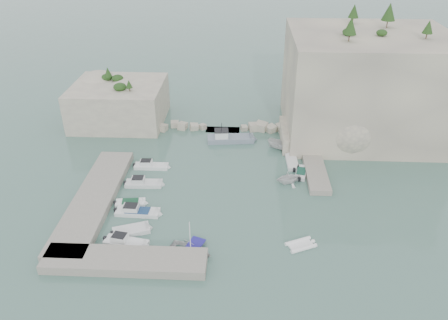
{
  "coord_description": "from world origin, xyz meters",
  "views": [
    {
      "loc": [
        2.62,
        -47.92,
        34.09
      ],
      "look_at": [
        0.0,
        6.0,
        3.0
      ],
      "focal_mm": 35.0,
      "sensor_mm": 36.0,
      "label": 1
    }
  ],
  "objects_px": {
    "motorboat_a": "(152,168)",
    "tender_east_a": "(288,183)",
    "motorboat_b": "(144,185)",
    "motorboat_e": "(131,232)",
    "inflatable_dinghy": "(301,246)",
    "rowboat": "(191,253)",
    "motorboat_d": "(138,214)",
    "work_boat": "(231,141)",
    "tender_east_b": "(301,174)",
    "motorboat_f": "(127,245)",
    "tender_east_d": "(281,150)",
    "motorboat_c": "(131,205)",
    "tender_east_c": "(292,164)"
  },
  "relations": [
    {
      "from": "motorboat_a",
      "to": "motorboat_c",
      "type": "bearing_deg",
      "value": -95.81
    },
    {
      "from": "motorboat_c",
      "to": "tender_east_b",
      "type": "relative_size",
      "value": 0.99
    },
    {
      "from": "motorboat_d",
      "to": "tender_east_d",
      "type": "height_order",
      "value": "tender_east_d"
    },
    {
      "from": "motorboat_a",
      "to": "motorboat_c",
      "type": "relative_size",
      "value": 1.31
    },
    {
      "from": "motorboat_a",
      "to": "tender_east_a",
      "type": "distance_m",
      "value": 20.67
    },
    {
      "from": "motorboat_a",
      "to": "tender_east_a",
      "type": "relative_size",
      "value": 1.5
    },
    {
      "from": "motorboat_a",
      "to": "tender_east_b",
      "type": "relative_size",
      "value": 1.3
    },
    {
      "from": "motorboat_f",
      "to": "work_boat",
      "type": "relative_size",
      "value": 0.67
    },
    {
      "from": "tender_east_a",
      "to": "tender_east_d",
      "type": "height_order",
      "value": "tender_east_a"
    },
    {
      "from": "motorboat_c",
      "to": "work_boat",
      "type": "relative_size",
      "value": 0.5
    },
    {
      "from": "motorboat_a",
      "to": "tender_east_d",
      "type": "height_order",
      "value": "tender_east_d"
    },
    {
      "from": "motorboat_a",
      "to": "tender_east_a",
      "type": "xyz_separation_m",
      "value": [
        20.42,
        -3.18,
        0.0
      ]
    },
    {
      "from": "motorboat_c",
      "to": "tender_east_b",
      "type": "distance_m",
      "value": 25.04
    },
    {
      "from": "motorboat_c",
      "to": "rowboat",
      "type": "relative_size",
      "value": 0.84
    },
    {
      "from": "motorboat_a",
      "to": "motorboat_c",
      "type": "height_order",
      "value": "motorboat_a"
    },
    {
      "from": "motorboat_f",
      "to": "work_boat",
      "type": "xyz_separation_m",
      "value": [
        11.26,
        26.89,
        0.0
      ]
    },
    {
      "from": "rowboat",
      "to": "motorboat_a",
      "type": "bearing_deg",
      "value": 44.58
    },
    {
      "from": "motorboat_b",
      "to": "work_boat",
      "type": "distance_m",
      "value": 18.51
    },
    {
      "from": "motorboat_b",
      "to": "motorboat_e",
      "type": "distance_m",
      "value": 10.41
    },
    {
      "from": "tender_east_b",
      "to": "motorboat_b",
      "type": "bearing_deg",
      "value": 112.29
    },
    {
      "from": "motorboat_d",
      "to": "rowboat",
      "type": "bearing_deg",
      "value": -40.56
    },
    {
      "from": "motorboat_d",
      "to": "motorboat_e",
      "type": "distance_m",
      "value": 3.69
    },
    {
      "from": "motorboat_a",
      "to": "tender_east_a",
      "type": "height_order",
      "value": "tender_east_a"
    },
    {
      "from": "tender_east_c",
      "to": "motorboat_d",
      "type": "bearing_deg",
      "value": 120.91
    },
    {
      "from": "motorboat_f",
      "to": "inflatable_dinghy",
      "type": "distance_m",
      "value": 20.38
    },
    {
      "from": "motorboat_e",
      "to": "motorboat_f",
      "type": "bearing_deg",
      "value": -111.44
    },
    {
      "from": "motorboat_a",
      "to": "rowboat",
      "type": "distance_m",
      "value": 20.33
    },
    {
      "from": "motorboat_a",
      "to": "work_boat",
      "type": "xyz_separation_m",
      "value": [
        11.71,
        9.39,
        0.0
      ]
    },
    {
      "from": "inflatable_dinghy",
      "to": "tender_east_d",
      "type": "relative_size",
      "value": 0.76
    },
    {
      "from": "motorboat_b",
      "to": "tender_east_c",
      "type": "height_order",
      "value": "motorboat_b"
    },
    {
      "from": "motorboat_c",
      "to": "work_boat",
      "type": "distance_m",
      "value": 22.81
    },
    {
      "from": "motorboat_e",
      "to": "tender_east_a",
      "type": "xyz_separation_m",
      "value": [
        19.92,
        12.06,
        0.0
      ]
    },
    {
      "from": "rowboat",
      "to": "work_boat",
      "type": "xyz_separation_m",
      "value": [
        3.56,
        28.02,
        0.0
      ]
    },
    {
      "from": "motorboat_c",
      "to": "inflatable_dinghy",
      "type": "xyz_separation_m",
      "value": [
        21.75,
        -7.16,
        0.0
      ]
    },
    {
      "from": "inflatable_dinghy",
      "to": "tender_east_c",
      "type": "height_order",
      "value": "tender_east_c"
    },
    {
      "from": "motorboat_c",
      "to": "tender_east_a",
      "type": "relative_size",
      "value": 1.14
    },
    {
      "from": "motorboat_d",
      "to": "inflatable_dinghy",
      "type": "distance_m",
      "value": 21.0
    },
    {
      "from": "tender_east_c",
      "to": "motorboat_a",
      "type": "bearing_deg",
      "value": 93.58
    },
    {
      "from": "motorboat_b",
      "to": "inflatable_dinghy",
      "type": "xyz_separation_m",
      "value": [
        20.95,
        -11.92,
        0.0
      ]
    },
    {
      "from": "motorboat_f",
      "to": "rowboat",
      "type": "relative_size",
      "value": 1.12
    },
    {
      "from": "tender_east_a",
      "to": "work_boat",
      "type": "height_order",
      "value": "work_boat"
    },
    {
      "from": "work_boat",
      "to": "motorboat_b",
      "type": "bearing_deg",
      "value": -135.54
    },
    {
      "from": "tender_east_b",
      "to": "tender_east_d",
      "type": "relative_size",
      "value": 0.9
    },
    {
      "from": "motorboat_d",
      "to": "tender_east_a",
      "type": "bearing_deg",
      "value": 24.91
    },
    {
      "from": "inflatable_dinghy",
      "to": "rowboat",
      "type": "bearing_deg",
      "value": 164.01
    },
    {
      "from": "motorboat_d",
      "to": "motorboat_e",
      "type": "height_order",
      "value": "motorboat_d"
    },
    {
      "from": "motorboat_d",
      "to": "inflatable_dinghy",
      "type": "xyz_separation_m",
      "value": [
        20.34,
        -5.21,
        0.0
      ]
    },
    {
      "from": "motorboat_f",
      "to": "tender_east_b",
      "type": "distance_m",
      "value": 27.68
    },
    {
      "from": "inflatable_dinghy",
      "to": "tender_east_d",
      "type": "bearing_deg",
      "value": 67.47
    },
    {
      "from": "motorboat_d",
      "to": "motorboat_f",
      "type": "distance_m",
      "value": 5.96
    }
  ]
}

